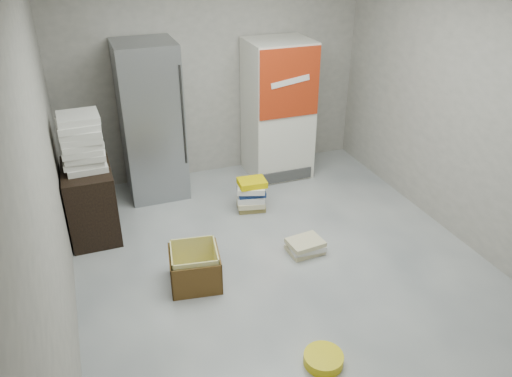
{
  "coord_description": "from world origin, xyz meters",
  "views": [
    {
      "loc": [
        -1.67,
        -3.63,
        3.08
      ],
      "look_at": [
        -0.08,
        0.7,
        0.6
      ],
      "focal_mm": 35.0,
      "sensor_mm": 36.0,
      "label": 1
    }
  ],
  "objects_px": {
    "phonebook_stack_main": "(251,195)",
    "cardboard_box": "(195,269)",
    "wood_shelf": "(91,201)",
    "steel_fridge": "(151,122)",
    "coke_cooler": "(278,110)"
  },
  "relations": [
    {
      "from": "wood_shelf",
      "to": "phonebook_stack_main",
      "type": "distance_m",
      "value": 1.82
    },
    {
      "from": "steel_fridge",
      "to": "coke_cooler",
      "type": "height_order",
      "value": "steel_fridge"
    },
    {
      "from": "coke_cooler",
      "to": "wood_shelf",
      "type": "relative_size",
      "value": 2.25
    },
    {
      "from": "steel_fridge",
      "to": "wood_shelf",
      "type": "xyz_separation_m",
      "value": [
        -0.83,
        -0.73,
        -0.55
      ]
    },
    {
      "from": "wood_shelf",
      "to": "cardboard_box",
      "type": "height_order",
      "value": "wood_shelf"
    },
    {
      "from": "wood_shelf",
      "to": "cardboard_box",
      "type": "distance_m",
      "value": 1.52
    },
    {
      "from": "wood_shelf",
      "to": "coke_cooler",
      "type": "bearing_deg",
      "value": 16.28
    },
    {
      "from": "phonebook_stack_main",
      "to": "cardboard_box",
      "type": "height_order",
      "value": "phonebook_stack_main"
    },
    {
      "from": "wood_shelf",
      "to": "steel_fridge",
      "type": "bearing_deg",
      "value": 41.31
    },
    {
      "from": "phonebook_stack_main",
      "to": "steel_fridge",
      "type": "bearing_deg",
      "value": 152.05
    },
    {
      "from": "steel_fridge",
      "to": "cardboard_box",
      "type": "distance_m",
      "value": 2.13
    },
    {
      "from": "coke_cooler",
      "to": "wood_shelf",
      "type": "xyz_separation_m",
      "value": [
        -2.48,
        -0.72,
        -0.5
      ]
    },
    {
      "from": "coke_cooler",
      "to": "wood_shelf",
      "type": "bearing_deg",
      "value": -163.72
    },
    {
      "from": "wood_shelf",
      "to": "phonebook_stack_main",
      "type": "relative_size",
      "value": 2.01
    },
    {
      "from": "cardboard_box",
      "to": "wood_shelf",
      "type": "bearing_deg",
      "value": 132.4
    }
  ]
}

